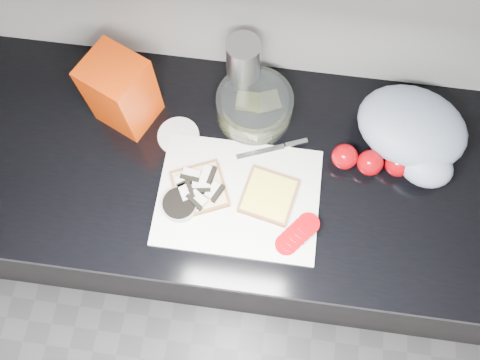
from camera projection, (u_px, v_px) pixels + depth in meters
The scene contains 14 objects.
base_cabinet at pixel (255, 215), 1.64m from camera, with size 3.50×0.60×0.86m, color black.
countertop at pixel (260, 169), 1.22m from camera, with size 3.50×0.64×0.04m, color black.
cutting_board at pixel (238, 197), 1.17m from camera, with size 0.40×0.30×0.01m, color silver.
bread_left at pixel (199, 188), 1.16m from camera, with size 0.17×0.17×0.04m.
bread_right at pixel (269, 196), 1.15m from camera, with size 0.15×0.15×0.02m.
tomato_slices at pixel (297, 234), 1.11m from camera, with size 0.12×0.12×0.03m.
knife at pixel (281, 147), 1.21m from camera, with size 0.18×0.08×0.01m.
seed_tub at pixel (180, 205), 1.14m from camera, with size 0.09×0.09×0.04m.
tub_lid at pixel (178, 136), 1.23m from camera, with size 0.11×0.11×0.01m, color silver.
glass_bowl at pixel (254, 107), 1.22m from camera, with size 0.20×0.20×0.08m.
bread_bag at pixel (121, 92), 1.16m from camera, with size 0.14×0.13×0.21m, color #F41F04.
steel_canister at pixel (243, 69), 1.18m from camera, with size 0.08×0.08×0.20m, color silver.
grocery_bag at pixel (414, 132), 1.17m from camera, with size 0.33×0.31×0.12m.
whole_tomatoes at pixel (371, 161), 1.17m from camera, with size 0.20×0.07×0.07m.
Camera 1 is at (0.01, 0.75, 2.02)m, focal length 35.00 mm.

